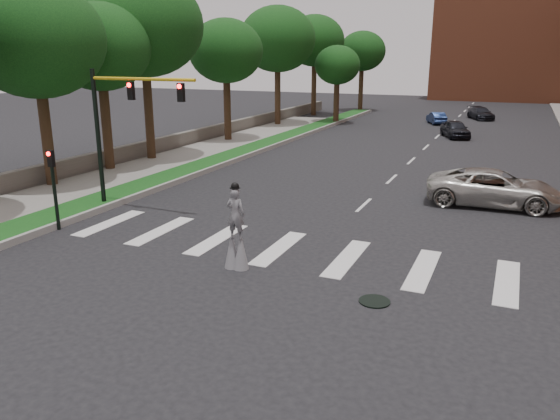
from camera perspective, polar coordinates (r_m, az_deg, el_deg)
name	(u,v)px	position (r m, az deg, el deg)	size (l,w,h in m)	color
ground_plane	(302,263)	(18.55, 2.30, -5.54)	(160.00, 160.00, 0.00)	black
grass_median	(255,148)	(40.77, -2.61, 6.54)	(2.00, 60.00, 0.25)	#134416
median_curb	(268,148)	(40.32, -1.26, 6.47)	(0.20, 60.00, 0.28)	gray
sidewalk_left	(138,170)	(33.99, -14.66, 4.07)	(4.00, 60.00, 0.18)	gray
stone_wall	(205,134)	(45.05, -7.85, 7.86)	(0.50, 56.00, 1.10)	#59534C
manhole	(375,301)	(15.98, 9.85, -9.38)	(0.90, 0.90, 0.04)	black
building_backdrop	(526,39)	(94.14, 24.34, 15.97)	(26.00, 14.00, 18.00)	#A75334
traffic_signal	(118,117)	(25.05, -16.54, 9.26)	(5.30, 0.23, 6.20)	black
secondary_signal	(54,182)	(23.22, -22.58, 2.68)	(0.25, 0.21, 3.23)	black
stilt_performer	(236,235)	(17.78, -4.61, -2.65)	(0.84, 0.53, 2.90)	#301F13
suv_crossing	(495,188)	(27.13, 21.52, 2.16)	(2.79, 6.05, 1.68)	beige
car_near	(455,129)	(48.78, 17.84, 8.07)	(1.71, 4.25, 1.45)	black
car_mid	(436,118)	(58.04, 16.02, 9.23)	(1.25, 3.59, 1.18)	navy
car_far	(481,113)	(63.56, 20.24, 9.46)	(1.82, 4.48, 1.30)	black
tree_1	(35,40)	(30.66, -24.20, 15.93)	(6.83, 6.83, 10.42)	#301F13
tree_2	(143,26)	(36.81, -14.12, 18.18)	(7.50, 7.50, 11.73)	#301F13
tree_3	(226,51)	(44.11, -5.68, 16.16)	(5.78, 5.78, 9.50)	#301F13
tree_4	(278,39)	(54.07, -0.26, 17.41)	(7.23, 7.23, 11.25)	#301F13
tree_5	(315,41)	(63.73, 3.64, 17.22)	(6.64, 6.64, 11.07)	#301F13
tree_6	(337,66)	(55.99, 6.01, 14.77)	(4.48, 4.48, 7.67)	#301F13
tree_7	(362,51)	(69.25, 8.59, 16.06)	(5.59, 5.59, 9.53)	#301F13
tree_8	(100,48)	(33.91, -18.32, 15.80)	(5.80, 5.80, 9.66)	#301F13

